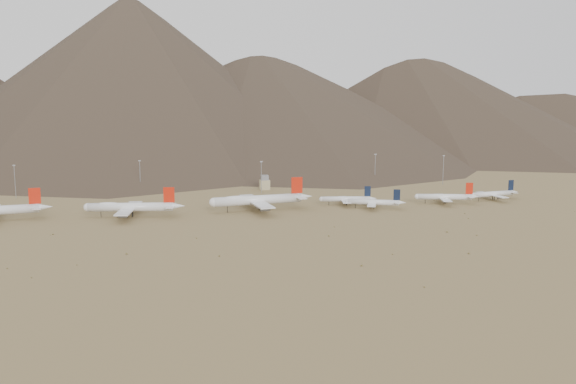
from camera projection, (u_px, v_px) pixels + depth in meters
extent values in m
plane|color=#987E4E|center=(249.00, 219.00, 408.35)|extent=(3000.00, 3000.00, 0.00)
cone|color=silver|center=(45.00, 207.00, 411.12)|extent=(10.65, 6.51, 5.18)
cube|color=silver|center=(37.00, 207.00, 409.65)|extent=(7.63, 19.92, 0.35)
cube|color=red|center=(35.00, 196.00, 408.12)|extent=(7.25, 1.50, 10.22)
cylinder|color=silver|center=(130.00, 207.00, 414.54)|extent=(54.58, 13.81, 5.62)
sphere|color=silver|center=(88.00, 207.00, 413.30)|extent=(5.50, 5.50, 5.50)
cone|color=silver|center=(178.00, 206.00, 415.86)|extent=(10.44, 6.48, 5.06)
cube|color=silver|center=(129.00, 208.00, 414.62)|extent=(16.17, 50.57, 0.70)
cube|color=silver|center=(171.00, 206.00, 415.64)|extent=(7.71, 19.46, 0.34)
cube|color=red|center=(169.00, 195.00, 414.45)|extent=(7.06, 1.57, 9.97)
cylinder|color=black|center=(101.00, 214.00, 414.42)|extent=(0.36, 0.36, 3.80)
cylinder|color=black|center=(133.00, 214.00, 416.72)|extent=(0.45, 0.45, 3.80)
cylinder|color=black|center=(132.00, 215.00, 413.95)|extent=(0.45, 0.45, 3.80)
ellipsoid|color=silver|center=(108.00, 205.00, 413.66)|extent=(17.83, 6.81, 3.37)
cylinder|color=slate|center=(132.00, 208.00, 424.67)|extent=(5.76, 3.32, 2.53)
cylinder|color=slate|center=(126.00, 213.00, 405.01)|extent=(5.76, 3.32, 2.53)
cylinder|color=slate|center=(134.00, 205.00, 433.52)|extent=(5.76, 3.32, 2.53)
cylinder|color=slate|center=(123.00, 216.00, 396.16)|extent=(5.76, 3.32, 2.53)
cylinder|color=silver|center=(258.00, 200.00, 436.42)|extent=(61.58, 14.21, 6.33)
sphere|color=silver|center=(214.00, 202.00, 426.66)|extent=(6.20, 6.20, 6.20)
cone|color=silver|center=(305.00, 197.00, 447.28)|extent=(11.67, 7.08, 5.70)
cube|color=silver|center=(256.00, 201.00, 436.18)|extent=(16.99, 56.96, 0.79)
cube|color=silver|center=(299.00, 197.00, 445.69)|extent=(8.23, 21.88, 0.38)
cube|color=red|center=(297.00, 185.00, 444.02)|extent=(7.97, 1.60, 11.23)
cylinder|color=black|center=(227.00, 209.00, 430.42)|extent=(0.41, 0.41, 4.29)
cylinder|color=black|center=(259.00, 207.00, 439.12)|extent=(0.51, 0.51, 4.29)
cylinder|color=black|center=(260.00, 208.00, 436.17)|extent=(0.51, 0.51, 4.29)
ellipsoid|color=silver|center=(235.00, 199.00, 431.07)|extent=(20.06, 7.25, 3.80)
cylinder|color=slate|center=(252.00, 201.00, 446.93)|extent=(6.44, 3.62, 2.85)
cylinder|color=slate|center=(261.00, 206.00, 425.92)|extent=(6.44, 3.62, 2.85)
cylinder|color=slate|center=(248.00, 199.00, 456.38)|extent=(6.44, 3.62, 2.85)
cylinder|color=slate|center=(265.00, 209.00, 416.47)|extent=(6.44, 3.62, 2.85)
cylinder|color=silver|center=(346.00, 199.00, 458.28)|extent=(34.35, 9.08, 3.71)
sphere|color=silver|center=(322.00, 199.00, 457.60)|extent=(3.64, 3.64, 3.64)
cone|color=silver|center=(372.00, 198.00, 458.98)|extent=(6.61, 4.27, 3.34)
cube|color=silver|center=(345.00, 200.00, 458.34)|extent=(10.04, 29.81, 0.46)
cube|color=silver|center=(368.00, 198.00, 458.86)|extent=(4.80, 11.48, 0.22)
cube|color=black|center=(368.00, 191.00, 458.03)|extent=(4.44, 1.03, 7.33)
cylinder|color=black|center=(329.00, 203.00, 458.30)|extent=(0.39, 0.39, 2.54)
cylinder|color=black|center=(346.00, 203.00, 459.71)|extent=(0.49, 0.49, 2.54)
cylinder|color=black|center=(347.00, 203.00, 457.88)|extent=(0.49, 0.49, 2.54)
cylinder|color=slate|center=(343.00, 199.00, 466.58)|extent=(3.64, 2.19, 1.67)
cylinder|color=slate|center=(346.00, 203.00, 450.38)|extent=(3.64, 2.19, 1.67)
cylinder|color=silver|center=(373.00, 202.00, 444.51)|extent=(34.06, 15.99, 3.80)
sphere|color=silver|center=(348.00, 201.00, 447.35)|extent=(3.72, 3.72, 3.72)
cone|color=silver|center=(402.00, 203.00, 441.29)|extent=(7.10, 5.44, 3.42)
cube|color=silver|center=(372.00, 203.00, 444.71)|extent=(15.90, 30.03, 0.47)
cube|color=silver|center=(398.00, 202.00, 441.73)|extent=(7.00, 11.77, 0.23)
cube|color=black|center=(397.00, 195.00, 441.01)|extent=(4.37, 1.94, 7.50)
cylinder|color=black|center=(355.00, 206.00, 447.00)|extent=(0.40, 0.40, 2.60)
cylinder|color=black|center=(374.00, 206.00, 445.82)|extent=(0.50, 0.50, 2.60)
cylinder|color=black|center=(374.00, 207.00, 443.97)|extent=(0.50, 0.50, 2.60)
cylinder|color=slate|center=(372.00, 202.00, 453.04)|extent=(3.88, 2.84, 1.71)
cylinder|color=slate|center=(372.00, 206.00, 436.68)|extent=(3.88, 2.84, 1.71)
cylinder|color=silver|center=(444.00, 197.00, 463.82)|extent=(38.68, 12.93, 4.21)
sphere|color=silver|center=(417.00, 197.00, 464.43)|extent=(4.12, 4.12, 4.12)
cone|color=silver|center=(474.00, 197.00, 463.10)|extent=(7.65, 5.28, 3.79)
cube|color=silver|center=(443.00, 198.00, 463.95)|extent=(13.61, 33.74, 0.53)
cube|color=silver|center=(470.00, 196.00, 463.18)|extent=(6.27, 13.08, 0.25)
cube|color=red|center=(469.00, 188.00, 462.29)|extent=(4.99, 1.52, 8.30)
cylinder|color=black|center=(425.00, 202.00, 464.80)|extent=(0.44, 0.44, 2.88)
cylinder|color=black|center=(445.00, 201.00, 465.39)|extent=(0.55, 0.55, 2.88)
cylinder|color=black|center=(445.00, 202.00, 463.32)|extent=(0.55, 0.55, 2.88)
cylinder|color=slate|center=(440.00, 197.00, 473.29)|extent=(4.20, 2.73, 1.89)
cylinder|color=slate|center=(446.00, 201.00, 454.93)|extent=(4.20, 2.73, 1.89)
cylinder|color=silver|center=(493.00, 194.00, 479.15)|extent=(36.06, 10.13, 3.90)
sphere|color=silver|center=(473.00, 195.00, 472.66)|extent=(3.82, 3.82, 3.82)
cone|color=silver|center=(514.00, 192.00, 486.38)|extent=(6.98, 4.59, 3.51)
cube|color=silver|center=(492.00, 195.00, 478.99)|extent=(11.05, 31.33, 0.49)
cube|color=silver|center=(511.00, 192.00, 485.33)|extent=(5.23, 12.09, 0.23)
cube|color=black|center=(511.00, 185.00, 484.22)|extent=(4.66, 1.16, 7.70)
cylinder|color=black|center=(479.00, 199.00, 475.13)|extent=(0.41, 0.41, 2.67)
cylinder|color=black|center=(492.00, 198.00, 480.83)|extent=(0.51, 0.51, 2.67)
cylinder|color=black|center=(494.00, 198.00, 479.03)|extent=(0.51, 0.51, 2.67)
cylinder|color=slate|center=(484.00, 194.00, 487.06)|extent=(3.85, 2.36, 1.76)
cylinder|color=slate|center=(500.00, 198.00, 471.21)|extent=(3.85, 2.36, 1.76)
cube|color=tan|center=(265.00, 185.00, 529.74)|extent=(8.00, 8.00, 8.00)
cube|color=slate|center=(265.00, 178.00, 528.80)|extent=(6.00, 6.00, 4.00)
cylinder|color=gray|center=(15.00, 182.00, 484.90)|extent=(0.50, 0.50, 25.00)
cube|color=gray|center=(14.00, 165.00, 482.89)|extent=(2.00, 0.60, 0.80)
cylinder|color=gray|center=(140.00, 177.00, 516.34)|extent=(0.50, 0.50, 25.00)
cube|color=gray|center=(139.00, 161.00, 514.33)|extent=(2.00, 0.60, 0.80)
cylinder|color=gray|center=(261.00, 178.00, 509.89)|extent=(0.50, 0.50, 25.00)
cube|color=gray|center=(261.00, 162.00, 507.88)|extent=(2.00, 0.60, 0.80)
cylinder|color=gray|center=(375.00, 169.00, 568.19)|extent=(0.50, 0.50, 25.00)
cube|color=gray|center=(375.00, 154.00, 566.18)|extent=(2.00, 0.60, 0.80)
cylinder|color=gray|center=(443.00, 170.00, 556.04)|extent=(0.50, 0.50, 25.00)
cube|color=gray|center=(444.00, 156.00, 554.03)|extent=(2.00, 0.60, 0.80)
ellipsoid|color=brown|center=(362.00, 265.00, 299.37)|extent=(1.04, 1.04, 0.74)
ellipsoid|color=brown|center=(219.00, 256.00, 317.13)|extent=(0.77, 0.77, 0.62)
ellipsoid|color=brown|center=(127.00, 254.00, 320.73)|extent=(0.99, 0.99, 0.87)
ellipsoid|color=brown|center=(477.00, 235.00, 362.08)|extent=(0.70, 0.70, 0.61)
ellipsoid|color=brown|center=(393.00, 254.00, 320.37)|extent=(0.64, 0.64, 0.54)
ellipsoid|color=brown|center=(7.00, 268.00, 295.00)|extent=(0.70, 0.70, 0.47)
ellipsoid|color=brown|center=(424.00, 287.00, 267.01)|extent=(0.70, 0.70, 0.60)
ellipsoid|color=brown|center=(197.00, 238.00, 355.25)|extent=(0.79, 0.79, 0.46)
ellipsoid|color=brown|center=(329.00, 236.00, 360.43)|extent=(0.88, 0.88, 0.70)
ellipsoid|color=brown|center=(465.00, 213.00, 426.49)|extent=(0.74, 0.74, 0.51)
ellipsoid|color=brown|center=(574.00, 211.00, 433.52)|extent=(0.55, 0.55, 0.36)
ellipsoid|color=brown|center=(334.00, 227.00, 384.77)|extent=(0.77, 0.77, 0.42)
ellipsoid|color=brown|center=(77.00, 265.00, 300.70)|extent=(0.59, 0.59, 0.48)
ellipsoid|color=brown|center=(31.00, 278.00, 280.61)|extent=(0.59, 0.59, 0.38)
ellipsoid|color=brown|center=(447.00, 232.00, 370.52)|extent=(1.08, 1.08, 0.74)
ellipsoid|color=brown|center=(469.00, 253.00, 321.95)|extent=(0.99, 0.99, 0.60)
ellipsoid|color=brown|center=(53.00, 234.00, 364.59)|extent=(0.95, 0.95, 0.66)
ellipsoid|color=brown|center=(51.00, 235.00, 362.99)|extent=(0.51, 0.51, 0.35)
ellipsoid|color=brown|center=(468.00, 218.00, 410.22)|extent=(0.86, 0.86, 0.47)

